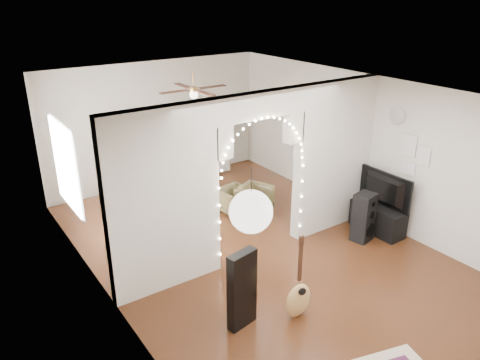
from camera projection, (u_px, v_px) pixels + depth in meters
floor at (257, 251)px, 7.89m from camera, size 7.50×7.50×0.00m
ceiling at (260, 91)px, 6.85m from camera, size 5.00×7.50×0.02m
wall_back at (156, 124)px, 10.22m from camera, size 5.00×0.02×2.70m
wall_left at (104, 218)px, 6.05m from camera, size 0.02×7.50×2.70m
wall_right at (366, 148)px, 8.68m from camera, size 0.02×7.50×2.70m
divider_wall at (259, 172)px, 7.34m from camera, size 5.00×0.20×2.70m
fairy_lights at (264, 167)px, 7.19m from camera, size 1.64×0.04×1.60m
window at (65, 166)px, 7.38m from camera, size 0.04×1.20×1.40m
wall_clock at (397, 115)px, 7.93m from camera, size 0.03×0.31×0.31m
picture_frames at (413, 155)px, 7.85m from camera, size 0.02×0.50×0.70m
paper_lantern at (251, 212)px, 4.20m from camera, size 0.40×0.40×0.40m
ceiling_fan at (194, 89)px, 8.49m from camera, size 1.10×1.10×0.30m
guitar_case at (242, 290)px, 5.96m from camera, size 0.43×0.21×1.09m
acoustic_guitar at (299, 288)px, 6.15m from camera, size 0.44×0.24×1.04m
tabby_cat at (244, 260)px, 7.39m from camera, size 0.28×0.45×0.30m
floor_speaker at (364, 217)px, 8.07m from camera, size 0.40×0.36×0.88m
media_console at (378, 218)px, 8.44m from camera, size 0.41×1.00×0.50m
tv at (381, 190)px, 8.22m from camera, size 0.15×1.08×0.62m
bookcase at (199, 145)px, 10.74m from camera, size 1.50×0.78×1.50m
dining_table at (139, 164)px, 9.79m from camera, size 1.22×0.82×0.76m
flower_vase at (139, 157)px, 9.72m from camera, size 0.19×0.19×0.19m
dining_chair_left at (234, 200)px, 9.15m from camera, size 0.60×0.62×0.51m
dining_chair_right at (255, 199)px, 9.13m from camera, size 0.78×0.79×0.55m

